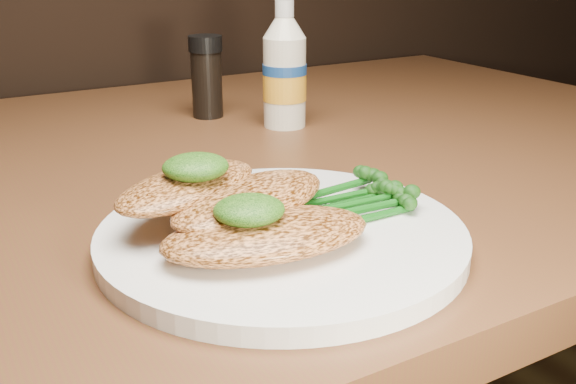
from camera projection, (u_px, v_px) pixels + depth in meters
plate at (282, 236)px, 0.49m from camera, size 0.27×0.27×0.01m
chicken_front at (267, 235)px, 0.45m from camera, size 0.16×0.10×0.02m
chicken_mid at (251, 199)px, 0.49m from camera, size 0.16×0.12×0.02m
chicken_back at (188, 186)px, 0.49m from camera, size 0.15×0.12×0.02m
pesto_front at (249, 210)px, 0.44m from camera, size 0.06×0.06×0.02m
pesto_back at (196, 167)px, 0.48m from camera, size 0.06×0.05×0.02m
broccolini_bundle at (339, 201)px, 0.51m from camera, size 0.13×0.11×0.02m
mayo_bottle at (285, 65)px, 0.79m from camera, size 0.06×0.06×0.15m
pepper_grinder at (207, 77)px, 0.84m from camera, size 0.05×0.05×0.10m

